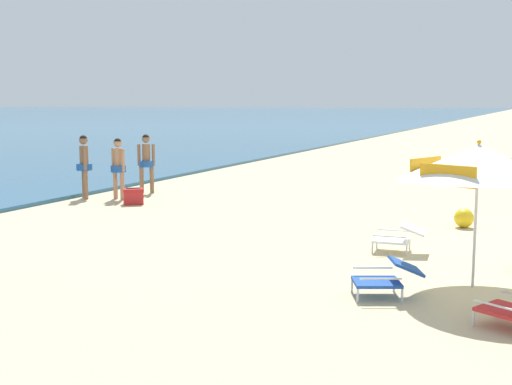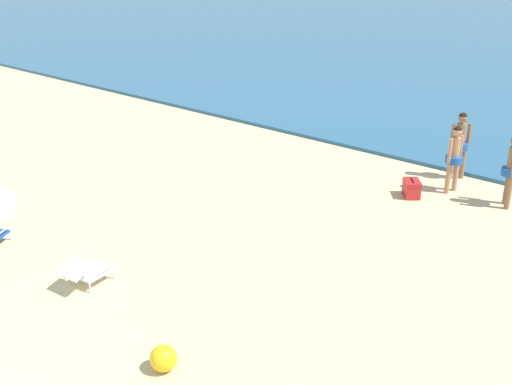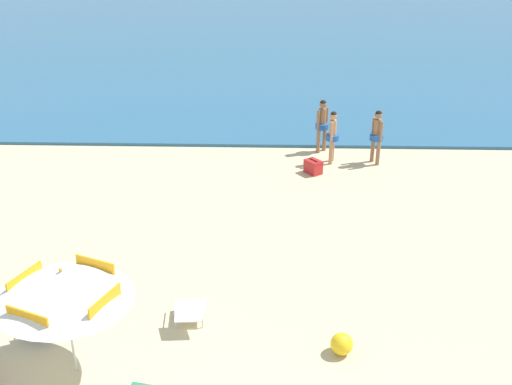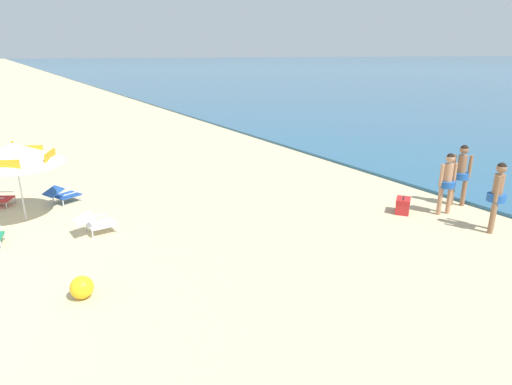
{
  "view_description": "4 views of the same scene",
  "coord_description": "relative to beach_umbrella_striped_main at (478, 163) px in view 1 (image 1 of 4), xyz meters",
  "views": [
    {
      "loc": [
        -12.92,
        2.38,
        2.52
      ],
      "look_at": [
        -2.33,
        6.95,
        0.95
      ],
      "focal_mm": 45.69,
      "sensor_mm": 36.0,
      "label": 1
    },
    {
      "loc": [
        6.56,
        -1.37,
        5.99
      ],
      "look_at": [
        -0.69,
        7.72,
        1.03
      ],
      "focal_mm": 45.04,
      "sensor_mm": 36.0,
      "label": 2
    },
    {
      "loc": [
        -0.42,
        -4.92,
        7.16
      ],
      "look_at": [
        -0.77,
        7.45,
        1.34
      ],
      "focal_mm": 42.97,
      "sensor_mm": 36.0,
      "label": 3
    },
    {
      "loc": [
        7.93,
        2.92,
        4.02
      ],
      "look_at": [
        -0.6,
        8.01,
        0.79
      ],
      "focal_mm": 30.11,
      "sensor_mm": 36.0,
      "label": 4
    }
  ],
  "objects": [
    {
      "name": "person_standing_near_shore",
      "position": [
        5.08,
        9.44,
        -0.79
      ],
      "size": [
        0.4,
        0.47,
        1.62
      ],
      "color": "tan",
      "rests_on": "ground"
    },
    {
      "name": "cooler_box",
      "position": [
        4.49,
        8.59,
        -1.53
      ],
      "size": [
        0.58,
        0.61,
        0.43
      ],
      "color": "red",
      "rests_on": "ground"
    },
    {
      "name": "lounge_chair_beside_umbrella",
      "position": [
        1.76,
        1.36,
        -1.45
      ],
      "size": [
        0.62,
        0.91,
        0.5
      ],
      "color": "white",
      "rests_on": "ground"
    },
    {
      "name": "lounge_chair_facing_sea",
      "position": [
        -0.91,
        1.0,
        -1.46
      ],
      "size": [
        0.83,
        1.01,
        0.51
      ],
      "color": "#1E4799",
      "rests_on": "ground"
    },
    {
      "name": "beach_umbrella_striped_main",
      "position": [
        0.0,
        0.0,
        0.0
      ],
      "size": [
        2.75,
        2.74,
        2.04
      ],
      "color": "silver",
      "rests_on": "ground"
    },
    {
      "name": "beach_ball",
      "position": [
        4.53,
        0.58,
        -1.53
      ],
      "size": [
        0.4,
        0.4,
        0.4
      ],
      "primitive_type": "sphere",
      "color": "yellow",
      "rests_on": "ground"
    },
    {
      "name": "person_standing_beside",
      "position": [
        4.83,
        10.35,
        -0.75
      ],
      "size": [
        0.42,
        0.42,
        1.7
      ],
      "color": "#8C6042",
      "rests_on": "ground"
    },
    {
      "name": "person_wading_in",
      "position": [
        6.41,
        9.42,
        -0.77
      ],
      "size": [
        0.41,
        0.45,
        1.67
      ],
      "color": "#8C6042",
      "rests_on": "ground"
    }
  ]
}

